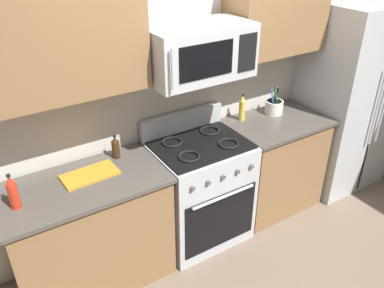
# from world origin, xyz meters

# --- Properties ---
(ground_plane) EXTENTS (16.00, 16.00, 0.00)m
(ground_plane) POSITION_xyz_m (0.00, 0.00, 0.00)
(ground_plane) COLOR #6B5B4C
(wall_back) EXTENTS (8.00, 0.10, 2.60)m
(wall_back) POSITION_xyz_m (0.00, 1.05, 1.30)
(wall_back) COLOR beige
(wall_back) RESTS_ON ground
(counter_left) EXTENTS (1.15, 0.62, 0.91)m
(counter_left) POSITION_xyz_m (-0.97, 0.68, 0.46)
(counter_left) COLOR olive
(counter_left) RESTS_ON ground
(range_oven) EXTENTS (0.76, 0.66, 1.09)m
(range_oven) POSITION_xyz_m (-0.00, 0.68, 0.47)
(range_oven) COLOR #B2B5BA
(range_oven) RESTS_ON ground
(counter_right) EXTENTS (0.88, 0.62, 0.91)m
(counter_right) POSITION_xyz_m (0.83, 0.68, 0.46)
(counter_right) COLOR olive
(counter_right) RESTS_ON ground
(refrigerator) EXTENTS (0.87, 0.73, 1.86)m
(refrigerator) POSITION_xyz_m (1.72, 0.66, 0.93)
(refrigerator) COLOR #B2B5BA
(refrigerator) RESTS_ON ground
(microwave) EXTENTS (0.77, 0.44, 0.38)m
(microwave) POSITION_xyz_m (-0.00, 0.70, 1.66)
(microwave) COLOR #B2B5BA
(upper_cabinets_left) EXTENTS (1.14, 0.34, 0.79)m
(upper_cabinets_left) POSITION_xyz_m (-0.97, 0.83, 1.89)
(upper_cabinets_left) COLOR olive
(upper_cabinets_right) EXTENTS (0.87, 0.34, 0.79)m
(upper_cabinets_right) POSITION_xyz_m (0.83, 0.83, 1.89)
(upper_cabinets_right) COLOR olive
(utensil_crock) EXTENTS (0.16, 0.16, 0.25)m
(utensil_crock) POSITION_xyz_m (0.90, 0.82, 0.98)
(utensil_crock) COLOR white
(utensil_crock) RESTS_ON counter_right
(cutting_board) EXTENTS (0.39, 0.22, 0.02)m
(cutting_board) POSITION_xyz_m (-0.89, 0.74, 0.92)
(cutting_board) COLOR orange
(cutting_board) RESTS_ON counter_left
(bottle_oil) EXTENTS (0.06, 0.06, 0.25)m
(bottle_oil) POSITION_xyz_m (0.57, 0.87, 1.02)
(bottle_oil) COLOR gold
(bottle_oil) RESTS_ON counter_right
(bottle_hot_sauce) EXTENTS (0.06, 0.06, 0.25)m
(bottle_hot_sauce) POSITION_xyz_m (-1.40, 0.64, 1.02)
(bottle_hot_sauce) COLOR red
(bottle_hot_sauce) RESTS_ON counter_left
(bottle_soy) EXTENTS (0.06, 0.06, 0.19)m
(bottle_soy) POSITION_xyz_m (-0.63, 0.86, 0.99)
(bottle_soy) COLOR #382314
(bottle_soy) RESTS_ON counter_left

